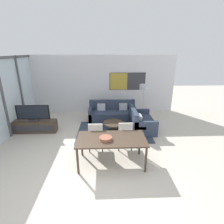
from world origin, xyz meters
TOP-DOWN VIEW (x-y plane):
  - ground_plane at (0.00, 0.00)m, footprint 24.00×24.00m
  - wall_back at (0.05, 5.31)m, footprint 7.44×0.09m
  - window_wall_left at (-3.21, 2.66)m, footprint 0.07×5.31m
  - area_rug at (0.60, 2.91)m, footprint 2.76×2.04m
  - tv_console at (-2.42, 3.01)m, footprint 1.63×0.43m
  - television at (-2.42, 3.01)m, footprint 1.23×0.20m
  - sofa_main at (0.60, 4.16)m, footprint 2.08×0.87m
  - sofa_side at (1.66, 3.10)m, footprint 0.87×1.51m
  - coffee_table at (0.60, 2.91)m, footprint 0.80×0.80m
  - dining_table at (0.44, 0.89)m, footprint 1.84×0.95m
  - dining_chair_left at (-0.01, 1.57)m, footprint 0.46×0.46m
  - dining_chair_centre at (0.89, 1.61)m, footprint 0.46×0.46m
  - fruit_bowl at (0.29, 0.81)m, footprint 0.33×0.33m
  - floor_lamp at (2.00, 4.27)m, footprint 0.40×0.40m

SIDE VIEW (x-z plane):
  - ground_plane at x=0.00m, z-range 0.00..0.00m
  - area_rug at x=0.60m, z-range 0.00..0.01m
  - tv_console at x=-2.42m, z-range 0.00..0.46m
  - sofa_side at x=1.66m, z-range -0.15..0.70m
  - sofa_main at x=0.60m, z-range -0.15..0.70m
  - coffee_table at x=0.60m, z-range 0.10..0.47m
  - dining_chair_left at x=-0.01m, z-range 0.05..1.00m
  - dining_chair_centre at x=0.89m, z-range 0.05..1.00m
  - dining_table at x=0.44m, z-range 0.32..1.09m
  - television at x=-2.42m, z-range 0.46..1.08m
  - fruit_bowl at x=0.29m, z-range 0.78..0.86m
  - floor_lamp at x=2.00m, z-range 0.58..2.16m
  - wall_back at x=0.05m, z-range 0.01..2.81m
  - window_wall_left at x=-3.21m, z-range 0.13..2.93m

